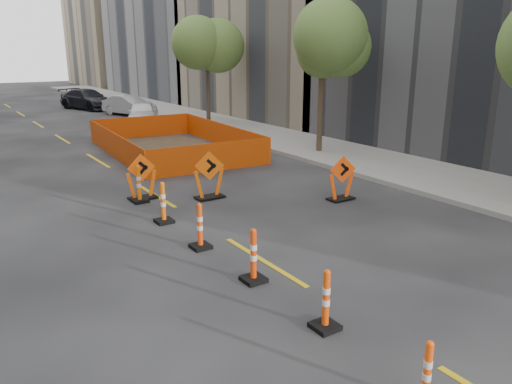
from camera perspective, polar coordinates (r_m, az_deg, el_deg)
ground_plane at (r=8.31m, az=17.37°, el=-16.92°), size 140.00×140.00×0.00m
sidewalk_right at (r=22.26m, az=8.36°, el=4.69°), size 4.00×90.00×0.15m
bld_right_c at (r=36.09m, az=5.69°, el=20.16°), size 12.00×16.00×14.00m
bld_right_e at (r=66.85m, az=-14.55°, el=18.73°), size 12.00×14.00×16.00m
tree_r_b at (r=21.43m, az=7.61°, el=16.27°), size 2.80×2.80×5.95m
tree_r_c at (r=29.72m, az=-5.65°, el=16.26°), size 2.80×2.80×5.95m
channelizer_2 at (r=7.05m, az=18.96°, el=-19.03°), size 0.37×0.37×0.94m
channelizer_3 at (r=8.30m, az=8.01°, el=-12.07°), size 0.42×0.42×1.06m
channelizer_4 at (r=9.77m, az=-0.29°, el=-7.24°), size 0.44×0.44×1.11m
channelizer_5 at (r=11.42m, az=-6.42°, el=-3.86°), size 0.43×0.43×1.09m
channelizer_6 at (r=13.22m, az=-10.57°, el=-1.17°), size 0.44×0.44×1.11m
channelizer_7 at (r=15.14m, az=-13.24°, el=0.92°), size 0.45×0.45×1.13m
chevron_sign_left at (r=15.42m, az=-12.96°, el=1.73°), size 0.97×0.61×1.41m
chevron_sign_center at (r=15.15m, az=-5.39°, el=1.95°), size 1.13×0.94×1.47m
chevron_sign_right at (r=15.15m, az=9.76°, el=1.60°), size 1.03×0.78×1.37m
safety_fence at (r=22.41m, az=-9.69°, el=5.91°), size 5.62×8.90×1.07m
parked_car_near at (r=30.78m, az=-12.83°, el=8.80°), size 3.16×4.47×1.41m
parked_car_mid at (r=35.46m, az=-14.29°, el=9.56°), size 2.85×4.27×1.33m
parked_car_far at (r=39.96m, az=-18.68°, el=10.01°), size 3.60×5.47×1.47m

